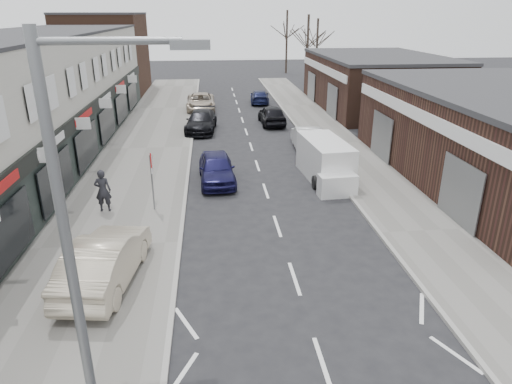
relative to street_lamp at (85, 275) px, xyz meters
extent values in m
cube|color=slate|center=(-2.22, 22.80, -4.56)|extent=(5.50, 64.00, 0.12)
cube|color=slate|center=(10.28, 22.80, -4.56)|extent=(3.50, 64.00, 0.12)
cube|color=beige|center=(-8.97, 20.30, -1.07)|extent=(8.00, 41.00, 7.10)
cube|color=#41281C|center=(-8.97, 45.80, -0.62)|extent=(8.00, 10.00, 8.00)
cube|color=#3D251B|center=(17.03, 34.80, -2.37)|extent=(10.00, 16.00, 4.50)
cylinder|color=slate|center=(-0.17, 0.00, -0.50)|extent=(0.16, 0.16, 8.00)
cylinder|color=slate|center=(0.73, 0.00, 3.30)|extent=(1.80, 0.10, 0.10)
cube|color=slate|center=(1.73, 0.00, 3.25)|extent=(0.50, 0.22, 0.12)
cylinder|color=slate|center=(-0.67, 12.80, -3.25)|extent=(0.07, 0.07, 2.50)
cube|color=white|center=(-0.62, 12.80, -2.65)|extent=(0.04, 0.45, 0.25)
cube|color=white|center=(7.84, 16.42, -3.59)|extent=(2.22, 4.63, 2.05)
cube|color=white|center=(7.84, 13.79, -4.09)|extent=(1.87, 0.93, 1.08)
cylinder|color=black|center=(7.01, 14.85, -4.28)|extent=(0.21, 0.68, 0.68)
cylinder|color=black|center=(8.68, 14.85, -4.28)|extent=(0.21, 0.68, 0.68)
cylinder|color=black|center=(7.01, 18.00, -4.28)|extent=(0.21, 0.68, 0.68)
cylinder|color=black|center=(8.68, 18.00, -4.28)|extent=(0.21, 0.68, 0.68)
imported|color=#C1B49B|center=(-1.56, 7.03, -3.69)|extent=(2.36, 5.08, 1.61)
imported|color=black|center=(-2.80, 12.84, -3.55)|extent=(0.70, 0.47, 1.90)
imported|color=#161440|center=(2.15, 16.32, -3.87)|extent=(1.98, 4.48, 1.50)
imported|color=black|center=(1.24, 27.38, -3.88)|extent=(2.53, 5.27, 1.48)
imported|color=#AC9C89|center=(1.13, 35.09, -3.88)|extent=(2.50, 5.35, 1.48)
imported|color=silver|center=(8.03, 21.73, -3.86)|extent=(1.87, 4.71, 1.52)
imported|color=black|center=(6.73, 28.99, -3.86)|extent=(1.90, 4.49, 1.52)
imported|color=#121638|center=(6.73, 37.98, -4.01)|extent=(2.04, 4.34, 1.23)
camera|label=1|loc=(1.94, -6.04, 3.63)|focal=32.00mm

